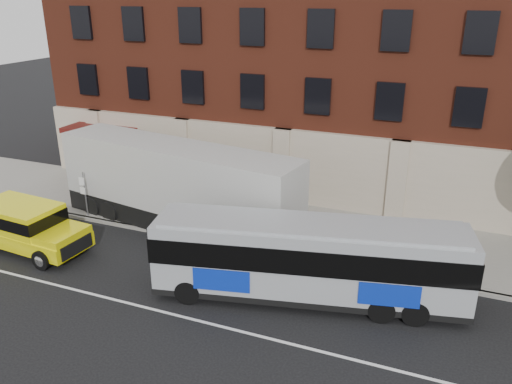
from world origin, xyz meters
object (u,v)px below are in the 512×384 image
at_px(sign_pole, 84,192).
at_px(city_bus, 309,258).
at_px(shipping_container, 177,188).
at_px(yellow_suv, 26,224).

bearing_deg(sign_pole, city_bus, -12.77).
xyz_separation_m(sign_pole, shipping_container, (4.90, 0.80, 0.62)).
distance_m(sign_pole, shipping_container, 5.00).
bearing_deg(sign_pole, shipping_container, 9.28).
distance_m(sign_pole, yellow_suv, 3.67).
bearing_deg(shipping_container, sign_pole, -170.72).
bearing_deg(shipping_container, yellow_suv, -138.90).
height_order(city_bus, shipping_container, shipping_container).
bearing_deg(yellow_suv, shipping_container, 41.10).
xyz_separation_m(city_bus, yellow_suv, (-12.70, -0.83, -0.51)).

